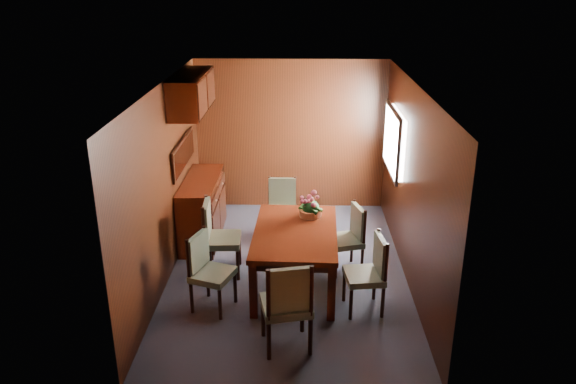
{
  "coord_description": "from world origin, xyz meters",
  "views": [
    {
      "loc": [
        0.15,
        -6.38,
        3.59
      ],
      "look_at": [
        0.0,
        0.15,
        1.05
      ],
      "focal_mm": 35.0,
      "sensor_mm": 36.0,
      "label": 1
    }
  ],
  "objects_px": {
    "chair_head": "(288,302)",
    "flower_centerpiece": "(311,205)",
    "sideboard": "(202,209)",
    "chair_left_near": "(207,267)",
    "chair_right_near": "(370,269)",
    "dining_table": "(295,238)"
  },
  "relations": [
    {
      "from": "chair_head",
      "to": "chair_left_near",
      "type": "bearing_deg",
      "value": 128.08
    },
    {
      "from": "chair_left_near",
      "to": "chair_right_near",
      "type": "height_order",
      "value": "same"
    },
    {
      "from": "sideboard",
      "to": "chair_head",
      "type": "distance_m",
      "value": 2.9
    },
    {
      "from": "chair_left_near",
      "to": "flower_centerpiece",
      "type": "xyz_separation_m",
      "value": [
        1.18,
        0.94,
        0.38
      ]
    },
    {
      "from": "dining_table",
      "to": "flower_centerpiece",
      "type": "distance_m",
      "value": 0.54
    },
    {
      "from": "flower_centerpiece",
      "to": "sideboard",
      "type": "bearing_deg",
      "value": 150.24
    },
    {
      "from": "sideboard",
      "to": "chair_left_near",
      "type": "distance_m",
      "value": 1.85
    },
    {
      "from": "sideboard",
      "to": "flower_centerpiece",
      "type": "height_order",
      "value": "flower_centerpiece"
    },
    {
      "from": "chair_left_near",
      "to": "flower_centerpiece",
      "type": "height_order",
      "value": "flower_centerpiece"
    },
    {
      "from": "chair_left_near",
      "to": "chair_right_near",
      "type": "relative_size",
      "value": 1.0
    },
    {
      "from": "sideboard",
      "to": "chair_head",
      "type": "xyz_separation_m",
      "value": [
        1.28,
        -2.6,
        0.11
      ]
    },
    {
      "from": "chair_head",
      "to": "flower_centerpiece",
      "type": "distance_m",
      "value": 1.77
    },
    {
      "from": "flower_centerpiece",
      "to": "chair_head",
      "type": "bearing_deg",
      "value": -98.3
    },
    {
      "from": "sideboard",
      "to": "flower_centerpiece",
      "type": "xyz_separation_m",
      "value": [
        1.54,
        -0.88,
        0.43
      ]
    },
    {
      "from": "chair_right_near",
      "to": "flower_centerpiece",
      "type": "relative_size",
      "value": 3.03
    },
    {
      "from": "dining_table",
      "to": "chair_left_near",
      "type": "xyz_separation_m",
      "value": [
        -0.99,
        -0.5,
        -0.13
      ]
    },
    {
      "from": "chair_left_near",
      "to": "chair_right_near",
      "type": "bearing_deg",
      "value": 109.71
    },
    {
      "from": "sideboard",
      "to": "chair_left_near",
      "type": "relative_size",
      "value": 1.53
    },
    {
      "from": "sideboard",
      "to": "chair_head",
      "type": "relative_size",
      "value": 1.38
    },
    {
      "from": "chair_left_near",
      "to": "chair_head",
      "type": "relative_size",
      "value": 0.9
    },
    {
      "from": "dining_table",
      "to": "chair_right_near",
      "type": "bearing_deg",
      "value": -29.18
    },
    {
      "from": "sideboard",
      "to": "chair_right_near",
      "type": "relative_size",
      "value": 1.53
    }
  ]
}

